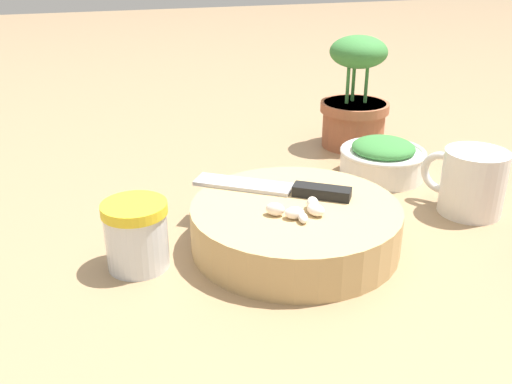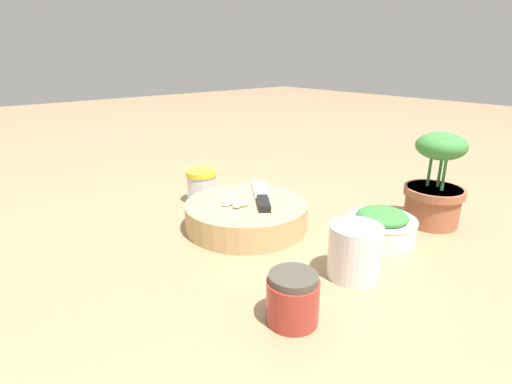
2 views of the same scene
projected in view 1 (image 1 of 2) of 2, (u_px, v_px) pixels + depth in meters
ground_plane at (244, 224)px, 0.74m from camera, size 5.00×5.00×0.00m
cutting_board at (295, 226)px, 0.67m from camera, size 0.25×0.25×0.05m
chef_knife at (282, 189)px, 0.70m from camera, size 0.17×0.14×0.01m
garlic_cloves at (300, 210)px, 0.64m from camera, size 0.07×0.05×0.02m
herb_bowl at (382, 158)px, 0.87m from camera, size 0.13×0.13×0.06m
spice_jar at (137, 235)px, 0.63m from camera, size 0.07×0.07×0.08m
coffee_mug at (471, 182)px, 0.75m from camera, size 0.08×0.11×0.09m
potted_herb at (355, 100)px, 0.98m from camera, size 0.12×0.12×0.19m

